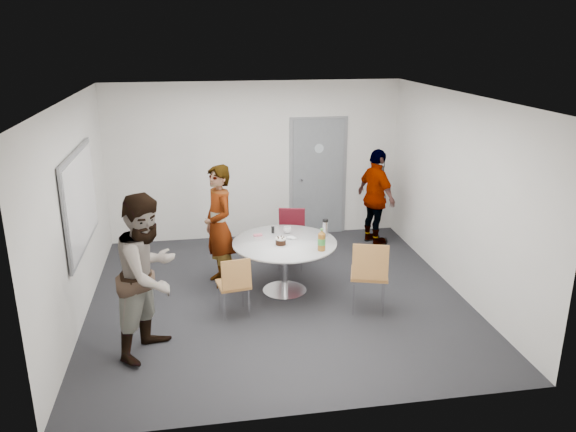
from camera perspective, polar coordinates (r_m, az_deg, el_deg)
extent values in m
plane|color=black|center=(7.76, -1.06, -8.23)|extent=(5.00, 5.00, 0.00)
plane|color=silver|center=(7.00, -1.19, 12.00)|extent=(5.00, 5.00, 0.00)
plane|color=silver|center=(9.67, -3.33, 5.57)|extent=(5.00, 0.00, 5.00)
plane|color=silver|center=(7.35, -20.79, 0.33)|extent=(0.00, 5.00, 5.00)
plane|color=silver|center=(8.01, 16.87, 2.16)|extent=(0.00, 5.00, 5.00)
plane|color=silver|center=(4.96, 3.19, -6.87)|extent=(5.00, 0.00, 5.00)
cube|color=gray|center=(9.89, 3.08, 3.92)|extent=(0.90, 0.05, 2.05)
cube|color=gray|center=(9.91, 3.05, 3.96)|extent=(1.02, 0.04, 2.12)
cylinder|color=#B2BFC6|center=(9.75, 3.17, 6.87)|extent=(0.16, 0.01, 0.16)
cylinder|color=silver|center=(9.77, 1.32, 3.74)|extent=(0.04, 0.14, 0.04)
cube|color=gray|center=(7.50, -20.34, 1.53)|extent=(0.03, 1.90, 1.25)
cube|color=white|center=(7.50, -20.19, 1.54)|extent=(0.01, 1.78, 1.13)
cylinder|color=silver|center=(7.64, -0.35, -2.73)|extent=(1.42, 1.42, 0.03)
cylinder|color=silver|center=(7.77, -0.34, -5.22)|extent=(0.09, 0.09, 0.69)
cylinder|color=silver|center=(7.92, -0.34, -7.57)|extent=(0.61, 0.61, 0.02)
cylinder|color=silver|center=(7.51, -0.74, -2.94)|extent=(0.19, 0.19, 0.01)
cylinder|color=black|center=(7.50, -0.74, -2.65)|extent=(0.14, 0.14, 0.07)
cylinder|color=white|center=(7.48, -0.75, -2.31)|extent=(0.14, 0.14, 0.02)
cylinder|color=#945E20|center=(7.31, 3.43, -2.67)|extent=(0.10, 0.10, 0.23)
cylinder|color=green|center=(7.30, 3.43, -2.60)|extent=(0.10, 0.10, 0.09)
cone|color=#945E20|center=(7.26, 3.45, -1.64)|extent=(0.10, 0.10, 0.05)
cylinder|color=#5EA64B|center=(7.25, 3.46, -1.38)|extent=(0.04, 0.04, 0.02)
imported|color=white|center=(7.95, -0.07, -1.42)|extent=(0.15, 0.15, 0.09)
cylinder|color=black|center=(7.95, -1.55, -1.36)|extent=(0.05, 0.05, 0.11)
cylinder|color=silver|center=(7.83, 3.81, -1.30)|extent=(0.08, 0.08, 0.21)
cylinder|color=black|center=(7.80, 3.83, -0.47)|extent=(0.08, 0.08, 0.03)
cube|color=#D46A7D|center=(7.86, -3.08, -1.94)|extent=(0.13, 0.07, 0.02)
ellipsoid|color=white|center=(7.73, 0.37, -2.24)|extent=(0.15, 0.15, 0.03)
cube|color=olive|center=(7.18, -5.58, -6.92)|extent=(0.45, 0.45, 0.03)
cube|color=olive|center=(6.93, -5.27, -5.95)|extent=(0.38, 0.14, 0.37)
cylinder|color=silver|center=(7.44, -4.63, -7.73)|extent=(0.02, 0.02, 0.42)
cylinder|color=silver|center=(7.38, -7.01, -8.04)|extent=(0.02, 0.02, 0.42)
cylinder|color=silver|center=(7.17, -4.00, -8.77)|extent=(0.02, 0.02, 0.42)
cylinder|color=silver|center=(7.11, -6.47, -9.11)|extent=(0.02, 0.02, 0.42)
cube|color=olive|center=(7.31, 8.25, -5.85)|extent=(0.58, 0.58, 0.04)
cube|color=olive|center=(7.00, 8.36, -4.67)|extent=(0.45, 0.22, 0.45)
cylinder|color=silver|center=(7.59, 9.59, -7.05)|extent=(0.02, 0.02, 0.50)
cylinder|color=silver|center=(7.58, 6.72, -6.95)|extent=(0.02, 0.02, 0.50)
cylinder|color=silver|center=(7.25, 9.68, -8.31)|extent=(0.02, 0.02, 0.50)
cylinder|color=silver|center=(7.24, 6.67, -8.20)|extent=(0.02, 0.02, 0.50)
cube|color=#5C121D|center=(8.57, 0.31, -2.33)|extent=(0.51, 0.51, 0.04)
cube|color=#5C121D|center=(8.68, 0.40, -0.43)|extent=(0.41, 0.18, 0.40)
cylinder|color=silver|center=(8.50, -0.93, -4.13)|extent=(0.02, 0.02, 0.45)
cylinder|color=silver|center=(8.48, 1.38, -4.19)|extent=(0.02, 0.02, 0.45)
cylinder|color=silver|center=(8.82, -0.73, -3.29)|extent=(0.02, 0.02, 0.45)
cylinder|color=silver|center=(8.80, 1.49, -3.35)|extent=(0.02, 0.02, 0.45)
imported|color=#A5C6EA|center=(7.90, -7.03, -1.03)|extent=(0.60, 0.74, 1.74)
imported|color=white|center=(6.35, -13.97, -5.84)|extent=(1.06, 1.13, 1.85)
imported|color=black|center=(9.54, 8.94, 1.90)|extent=(0.66, 1.03, 1.63)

